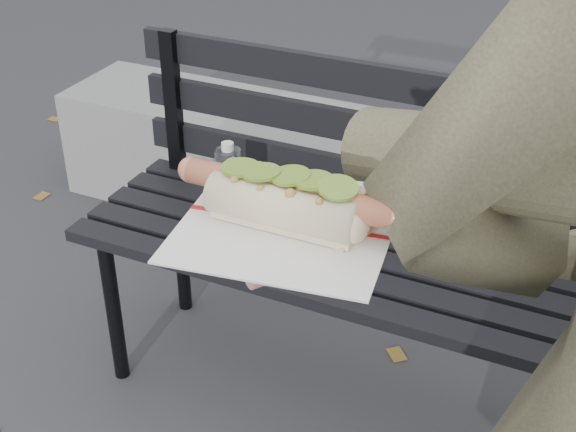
% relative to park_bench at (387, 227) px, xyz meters
% --- Properties ---
extents(park_bench, '(1.50, 0.44, 0.88)m').
position_rel_park_bench_xyz_m(park_bench, '(0.00, 0.00, 0.00)').
color(park_bench, black).
rests_on(park_bench, ground).
extents(concrete_block, '(1.20, 0.40, 0.40)m').
position_rel_park_bench_xyz_m(concrete_block, '(-0.85, 0.73, -0.32)').
color(concrete_block, slate).
rests_on(concrete_block, ground).
extents(held_hotdog, '(0.62, 0.33, 0.20)m').
position_rel_park_bench_xyz_m(held_hotdog, '(0.39, -0.93, 0.67)').
color(held_hotdog, '#413F2B').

